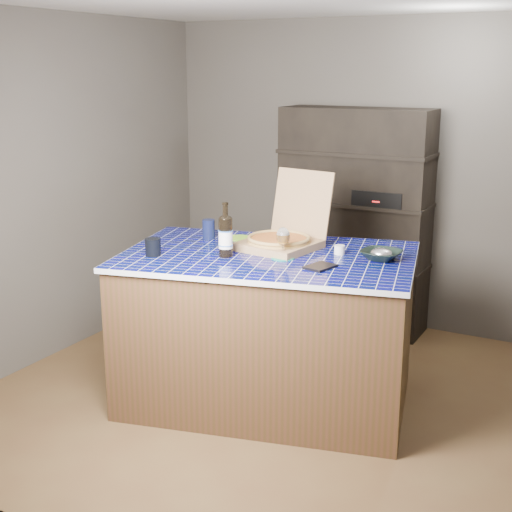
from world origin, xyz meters
The scene contains 14 objects.
room centered at (0.00, 0.00, 1.25)m, with size 3.50×3.50×3.50m.
shelving_unit centered at (0.00, 1.53, 0.90)m, with size 1.20×0.41×1.80m.
kitchen_island centered at (0.03, -0.05, 0.49)m, with size 2.01×1.53×0.98m.
pizza_box centered at (0.04, 0.13, 1.05)m, with size 0.51×0.59×0.47m.
mead_bottle centered at (-0.17, -0.22, 1.12)m, with size 0.09×0.09×0.34m.
teal_trivet centered at (0.16, -0.10, 0.99)m, with size 0.14×0.14×0.01m, color #198271.
wine_glass centered at (0.16, -0.10, 1.12)m, with size 0.08×0.08×0.19m.
tumbler centered at (-0.57, -0.41, 1.04)m, with size 0.10×0.10×0.11m, color black.
dvd_case centered at (0.44, -0.18, 0.99)m, with size 0.13×0.18×0.01m, color black.
bowl centered at (0.69, 0.16, 1.01)m, with size 0.24×0.24×0.06m, color black.
foil_contents centered at (0.69, 0.16, 1.02)m, with size 0.13×0.11×0.06m, color silver.
white_jar centered at (0.42, 0.16, 1.01)m, with size 0.07×0.07×0.06m, color white.
navy_cup centered at (-0.51, 0.12, 1.05)m, with size 0.08×0.08×0.13m, color #0E1433.
green_trivet centered at (-0.33, 0.23, 0.99)m, with size 0.18×0.18×0.01m, color #83CC2B.
Camera 1 is at (2.01, -3.84, 2.11)m, focal length 50.00 mm.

